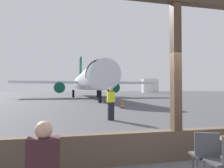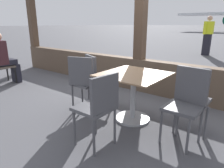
{
  "view_description": "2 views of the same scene",
  "coord_description": "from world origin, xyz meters",
  "views": [
    {
      "loc": [
        -2.57,
        -4.38,
        1.65
      ],
      "look_at": [
        2.92,
        19.31,
        2.24
      ],
      "focal_mm": 33.0,
      "sensor_mm": 36.0,
      "label": 1
    },
    {
      "loc": [
        2.18,
        -3.73,
        1.42
      ],
      "look_at": [
        0.46,
        -1.53,
        0.57
      ],
      "focal_mm": 32.3,
      "sensor_mm": 36.0,
      "label": 2
    }
  ],
  "objects": [
    {
      "name": "window_frame",
      "position": [
        0.0,
        0.0,
        1.36
      ],
      "size": [
        8.13,
        0.24,
        3.94
      ],
      "color": "brown",
      "rests_on": "ground"
    },
    {
      "name": "dining_table",
      "position": [
        0.69,
        -1.32,
        0.46
      ],
      "size": [
        0.9,
        0.9,
        0.72
      ],
      "color": "#8C6B4C",
      "rests_on": "ground"
    },
    {
      "name": "cafe_chair_window_left",
      "position": [
        -0.08,
        -1.58,
        0.56
      ],
      "size": [
        0.49,
        0.49,
        0.93
      ],
      "color": "#4C4C51",
      "rests_on": "ground"
    },
    {
      "name": "cafe_chair_window_right",
      "position": [
        1.5,
        -1.41,
        0.55
      ],
      "size": [
        0.43,
        0.43,
        0.92
      ],
      "color": "#4C4C51",
      "rests_on": "ground"
    },
    {
      "name": "cafe_chair_aisle_left",
      "position": [
        1.46,
        -1.07,
        0.51
      ],
      "size": [
        0.5,
        0.5,
        0.85
      ],
      "color": "#4C4C51",
      "rests_on": "ground"
    },
    {
      "name": "cafe_chair_aisle_right",
      "position": [
        -0.14,
        -1.21,
        0.54
      ],
      "size": [
        0.5,
        0.5,
        0.9
      ],
      "color": "#4C4C51",
      "rests_on": "ground"
    },
    {
      "name": "cafe_chair_side_extra",
      "position": [
        0.77,
        -2.17,
        0.55
      ],
      "size": [
        0.41,
        0.41,
        0.9
      ],
      "color": "#4C4C51",
      "rests_on": "ground"
    },
    {
      "name": "lounge_bench",
      "position": [
        -2.82,
        -1.64,
        0.38
      ],
      "size": [
        0.48,
        0.48,
        0.44
      ],
      "color": "brown",
      "rests_on": "ground"
    },
    {
      "name": "seated_passenger",
      "position": [
        -2.79,
        -1.57,
        0.67
      ],
      "size": [
        0.44,
        0.45,
        1.24
      ],
      "color": "black",
      "rests_on": "ground"
    },
    {
      "name": "ground_crew_worker",
      "position": [
        -0.16,
        6.27,
        0.9
      ],
      "size": [
        0.4,
        0.53,
        1.74
      ],
      "color": "black",
      "rests_on": "ground"
    }
  ]
}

